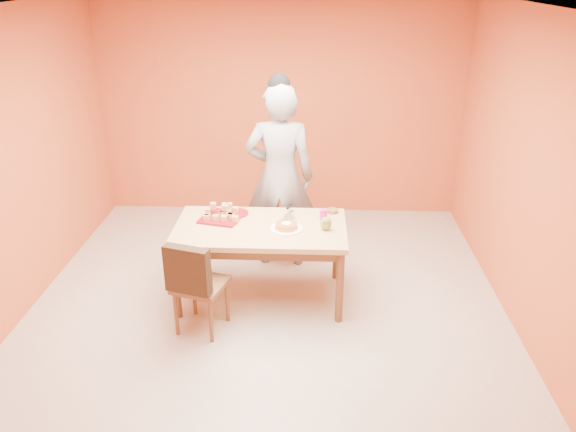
{
  "coord_description": "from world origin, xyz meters",
  "views": [
    {
      "loc": [
        0.4,
        -4.4,
        2.98
      ],
      "look_at": [
        0.19,
        0.3,
        0.88
      ],
      "focal_mm": 35.0,
      "sensor_mm": 36.0,
      "label": 1
    }
  ],
  "objects_px": {
    "pastry_platter": "(222,217)",
    "red_dinner_plate": "(236,213)",
    "dining_chair": "(200,283)",
    "sponge_cake": "(286,226)",
    "dining_table": "(260,235)",
    "checker_tin": "(332,211)",
    "person": "(280,177)",
    "magenta_glass": "(323,215)",
    "egg_ornament": "(326,224)"
  },
  "relations": [
    {
      "from": "pastry_platter",
      "to": "magenta_glass",
      "type": "xyz_separation_m",
      "value": [
        0.98,
        0.01,
        0.04
      ]
    },
    {
      "from": "dining_table",
      "to": "dining_chair",
      "type": "distance_m",
      "value": 0.77
    },
    {
      "from": "dining_chair",
      "to": "person",
      "type": "bearing_deg",
      "value": 81.01
    },
    {
      "from": "magenta_glass",
      "to": "checker_tin",
      "type": "distance_m",
      "value": 0.2
    },
    {
      "from": "pastry_platter",
      "to": "person",
      "type": "bearing_deg",
      "value": 47.87
    },
    {
      "from": "dining_table",
      "to": "pastry_platter",
      "type": "bearing_deg",
      "value": 157.53
    },
    {
      "from": "dining_chair",
      "to": "sponge_cake",
      "type": "bearing_deg",
      "value": 51.57
    },
    {
      "from": "person",
      "to": "egg_ornament",
      "type": "xyz_separation_m",
      "value": [
        0.47,
        -0.8,
        -0.15
      ]
    },
    {
      "from": "red_dinner_plate",
      "to": "sponge_cake",
      "type": "xyz_separation_m",
      "value": [
        0.51,
        -0.33,
        0.03
      ]
    },
    {
      "from": "dining_chair",
      "to": "sponge_cake",
      "type": "height_order",
      "value": "dining_chair"
    },
    {
      "from": "dining_table",
      "to": "sponge_cake",
      "type": "bearing_deg",
      "value": -12.45
    },
    {
      "from": "red_dinner_plate",
      "to": "sponge_cake",
      "type": "bearing_deg",
      "value": -32.86
    },
    {
      "from": "red_dinner_plate",
      "to": "sponge_cake",
      "type": "distance_m",
      "value": 0.6
    },
    {
      "from": "pastry_platter",
      "to": "red_dinner_plate",
      "type": "bearing_deg",
      "value": 41.37
    },
    {
      "from": "magenta_glass",
      "to": "checker_tin",
      "type": "relative_size",
      "value": 0.94
    },
    {
      "from": "dining_table",
      "to": "red_dinner_plate",
      "type": "xyz_separation_m",
      "value": [
        -0.26,
        0.27,
        0.1
      ]
    },
    {
      "from": "red_dinner_plate",
      "to": "checker_tin",
      "type": "relative_size",
      "value": 2.13
    },
    {
      "from": "checker_tin",
      "to": "pastry_platter",
      "type": "bearing_deg",
      "value": -169.9
    },
    {
      "from": "pastry_platter",
      "to": "sponge_cake",
      "type": "height_order",
      "value": "sponge_cake"
    },
    {
      "from": "checker_tin",
      "to": "dining_table",
      "type": "bearing_deg",
      "value": -152.76
    },
    {
      "from": "dining_table",
      "to": "egg_ornament",
      "type": "xyz_separation_m",
      "value": [
        0.61,
        -0.05,
        0.16
      ]
    },
    {
      "from": "dining_table",
      "to": "person",
      "type": "bearing_deg",
      "value": 79.35
    },
    {
      "from": "dining_table",
      "to": "dining_chair",
      "type": "xyz_separation_m",
      "value": [
        -0.48,
        -0.57,
        -0.2
      ]
    },
    {
      "from": "pastry_platter",
      "to": "sponge_cake",
      "type": "relative_size",
      "value": 1.8
    },
    {
      "from": "checker_tin",
      "to": "egg_ornament",
      "type": "bearing_deg",
      "value": -99.88
    },
    {
      "from": "person",
      "to": "sponge_cake",
      "type": "bearing_deg",
      "value": 97.97
    },
    {
      "from": "magenta_glass",
      "to": "egg_ornament",
      "type": "bearing_deg",
      "value": -85.12
    },
    {
      "from": "dining_chair",
      "to": "magenta_glass",
      "type": "relative_size",
      "value": 8.55
    },
    {
      "from": "person",
      "to": "red_dinner_plate",
      "type": "distance_m",
      "value": 0.65
    },
    {
      "from": "dining_chair",
      "to": "sponge_cake",
      "type": "relative_size",
      "value": 4.44
    },
    {
      "from": "pastry_platter",
      "to": "egg_ornament",
      "type": "height_order",
      "value": "egg_ornament"
    },
    {
      "from": "magenta_glass",
      "to": "red_dinner_plate",
      "type": "bearing_deg",
      "value": 173.39
    },
    {
      "from": "magenta_glass",
      "to": "dining_chair",
      "type": "bearing_deg",
      "value": -145.3
    },
    {
      "from": "egg_ornament",
      "to": "magenta_glass",
      "type": "relative_size",
      "value": 1.24
    },
    {
      "from": "egg_ornament",
      "to": "magenta_glass",
      "type": "xyz_separation_m",
      "value": [
        -0.02,
        0.23,
        -0.01
      ]
    },
    {
      "from": "magenta_glass",
      "to": "checker_tin",
      "type": "height_order",
      "value": "magenta_glass"
    },
    {
      "from": "dining_table",
      "to": "person",
      "type": "xyz_separation_m",
      "value": [
        0.14,
        0.74,
        0.31
      ]
    },
    {
      "from": "sponge_cake",
      "to": "dining_table",
      "type": "bearing_deg",
      "value": 167.55
    },
    {
      "from": "dining_table",
      "to": "magenta_glass",
      "type": "relative_size",
      "value": 15.14
    },
    {
      "from": "person",
      "to": "egg_ornament",
      "type": "relative_size",
      "value": 14.99
    },
    {
      "from": "red_dinner_plate",
      "to": "magenta_glass",
      "type": "height_order",
      "value": "magenta_glass"
    },
    {
      "from": "dining_table",
      "to": "dining_chair",
      "type": "bearing_deg",
      "value": -130.24
    },
    {
      "from": "dining_chair",
      "to": "sponge_cake",
      "type": "xyz_separation_m",
      "value": [
        0.73,
        0.51,
        0.33
      ]
    },
    {
      "from": "red_dinner_plate",
      "to": "person",
      "type": "bearing_deg",
      "value": 49.66
    },
    {
      "from": "egg_ornament",
      "to": "person",
      "type": "bearing_deg",
      "value": 140.45
    },
    {
      "from": "person",
      "to": "sponge_cake",
      "type": "height_order",
      "value": "person"
    },
    {
      "from": "dining_chair",
      "to": "red_dinner_plate",
      "type": "relative_size",
      "value": 3.78
    },
    {
      "from": "dining_chair",
      "to": "pastry_platter",
      "type": "relative_size",
      "value": 2.46
    },
    {
      "from": "pastry_platter",
      "to": "checker_tin",
      "type": "distance_m",
      "value": 1.08
    },
    {
      "from": "pastry_platter",
      "to": "magenta_glass",
      "type": "height_order",
      "value": "magenta_glass"
    }
  ]
}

